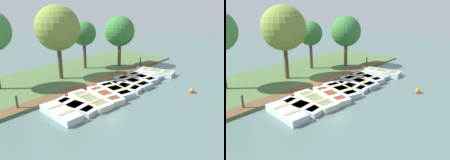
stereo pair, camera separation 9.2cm
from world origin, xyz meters
The scene contains 19 objects.
ground_plane centered at (0.00, 0.00, 0.00)m, with size 80.00×80.00×0.00m, color #4C6660.
shore_bank centered at (-5.00, 0.00, 0.07)m, with size 8.00×24.00×0.13m.
dock_walkway centered at (-1.54, 0.00, 0.09)m, with size 1.06×18.07×0.19m.
rowboat_0 centered at (0.89, -5.41, 0.22)m, with size 2.95×1.29×0.43m.
rowboat_1 centered at (0.77, -4.25, 0.16)m, with size 3.23×1.65×0.33m.
rowboat_2 centered at (0.87, -3.11, 0.20)m, with size 3.48×1.55×0.40m.
rowboat_3 centered at (1.04, -1.83, 0.20)m, with size 3.39×1.73×0.39m.
rowboat_4 centered at (0.95, -0.62, 0.19)m, with size 3.35×1.84×0.38m.
rowboat_5 centered at (0.97, 0.42, 0.16)m, with size 2.98×1.59×0.33m.
rowboat_6 centered at (0.93, 1.64, 0.19)m, with size 3.33×1.48×0.39m.
rowboat_7 centered at (0.90, 3.00, 0.21)m, with size 2.98×1.45×0.41m.
rowboat_8 centered at (0.78, 4.21, 0.17)m, with size 2.89×1.48×0.35m.
rowboat_9 centered at (0.98, 5.31, 0.21)m, with size 3.32×1.73×0.42m.
mooring_post_near centered at (-1.63, -6.67, 0.50)m, with size 0.13×0.13×1.00m.
mooring_post_far centered at (-1.63, 6.59, 0.50)m, with size 0.13×0.13×1.00m.
buoy centered at (5.22, 2.91, 0.18)m, with size 0.36×0.36×0.36m.
park_tree_left centered at (-4.40, -1.35, 4.31)m, with size 3.60×3.60×6.13m.
park_tree_center centered at (-5.25, 2.21, 3.50)m, with size 2.31×2.31×4.70m.
park_tree_right centered at (-3.36, 5.27, 3.60)m, with size 3.00×3.00×5.13m.
Camera 1 is at (10.33, -12.04, 5.92)m, focal length 35.00 mm.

